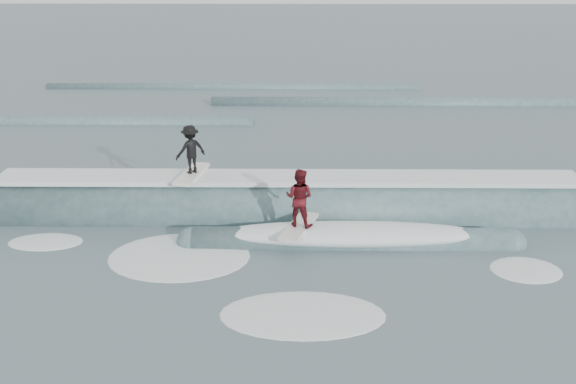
{
  "coord_description": "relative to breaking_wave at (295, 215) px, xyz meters",
  "views": [
    {
      "loc": [
        0.18,
        -15.46,
        7.92
      ],
      "look_at": [
        0.0,
        2.2,
        1.1
      ],
      "focal_mm": 40.0,
      "sensor_mm": 36.0,
      "label": 1
    }
  ],
  "objects": [
    {
      "name": "far_swells",
      "position": [
        -2.32,
        14.7,
        -0.04
      ],
      "size": [
        41.55,
        8.65,
        0.8
      ],
      "color": "#335056",
      "rests_on": "ground"
    },
    {
      "name": "surfer_black",
      "position": [
        -3.18,
        0.24,
        1.96
      ],
      "size": [
        1.11,
        2.06,
        1.6
      ],
      "color": "silver",
      "rests_on": "ground"
    },
    {
      "name": "breaking_wave",
      "position": [
        0.0,
        0.0,
        0.0
      ],
      "size": [
        22.55,
        3.96,
        2.36
      ],
      "color": "#335056",
      "rests_on": "ground"
    },
    {
      "name": "surfer_red",
      "position": [
        0.13,
        -1.96,
        1.26
      ],
      "size": [
        1.17,
        2.07,
        1.76
      ],
      "color": "silver",
      "rests_on": "ground"
    },
    {
      "name": "ground",
      "position": [
        -0.2,
        -2.95,
        -0.04
      ],
      "size": [
        160.0,
        160.0,
        0.0
      ],
      "primitive_type": "plane",
      "color": "#3E535B",
      "rests_on": "ground"
    },
    {
      "name": "whitewater",
      "position": [
        -1.3,
        -3.7,
        -0.04
      ],
      "size": [
        15.03,
        5.41,
        0.1
      ],
      "color": "white",
      "rests_on": "ground"
    }
  ]
}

